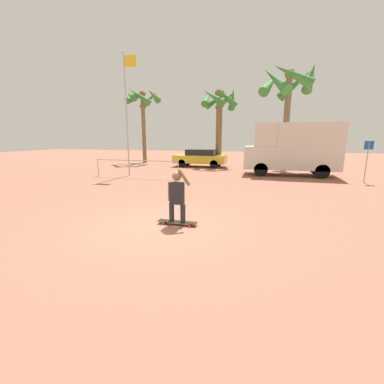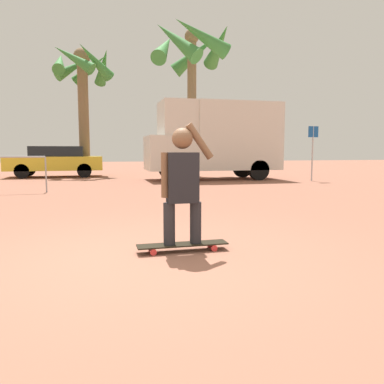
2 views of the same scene
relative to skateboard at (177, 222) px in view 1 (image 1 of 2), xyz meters
The scene contains 11 objects.
ground_plane 0.51m from the skateboard, 153.89° to the right, with size 80.00×80.00×0.00m, color #935B47.
skateboard is the anchor object (origin of this frame).
person_skateboarder 0.80m from the skateboard, behind, with size 0.64×0.25×1.46m.
camper_van 11.88m from the skateboard, 69.99° to the left, with size 5.66×2.07×3.26m.
parked_car_yellow 14.76m from the skateboard, 101.03° to the left, with size 4.31×1.88×1.44m.
palm_tree_near_van 15.49m from the skateboard, 75.19° to the left, with size 4.04×4.29×7.42m.
palm_tree_center_background 16.54m from the skateboard, 95.44° to the left, with size 3.15×3.37×6.41m.
palm_tree_far_left 19.75m from the skateboard, 118.39° to the left, with size 3.24×3.52×6.91m.
flagpole 11.00m from the skateboard, 125.78° to the left, with size 0.86×0.12×7.37m.
street_sign 11.97m from the skateboard, 50.65° to the left, with size 0.44×0.06×2.21m.
plaza_railing_segment 9.06m from the skateboard, 124.31° to the left, with size 5.35×0.05×1.08m.
Camera 1 is at (2.65, -6.23, 2.37)m, focal length 24.00 mm.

